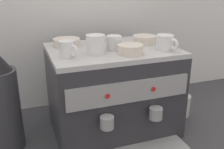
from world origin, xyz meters
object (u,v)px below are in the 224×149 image
object	(u,v)px
espresso_machine	(112,90)
ceramic_cup_0	(96,44)
ceramic_cup_1	(165,42)
ceramic_cup_3	(114,42)
ceramic_bowl_2	(67,42)
ceramic_bowl_1	(130,49)
ceramic_cup_2	(68,49)
ceramic_bowl_0	(144,40)
milk_pitcher	(181,105)

from	to	relation	value
espresso_machine	ceramic_cup_0	world-z (taller)	ceramic_cup_0
ceramic_cup_1	ceramic_cup_3	world-z (taller)	ceramic_cup_1
ceramic_cup_1	ceramic_bowl_2	distance (m)	0.45
ceramic_cup_3	ceramic_bowl_1	bearing A→B (deg)	-69.29
ceramic_bowl_1	ceramic_cup_2	bearing A→B (deg)	170.80
ceramic_bowl_0	ceramic_bowl_1	world-z (taller)	ceramic_bowl_1
ceramic_cup_3	ceramic_bowl_1	size ratio (longest dim) A/B	0.89
ceramic_bowl_2	milk_pitcher	xyz separation A→B (m)	(0.58, -0.12, -0.37)
ceramic_cup_3	ceramic_bowl_0	distance (m)	0.19
ceramic_bowl_2	milk_pitcher	world-z (taller)	ceramic_bowl_2
ceramic_cup_0	ceramic_cup_2	xyz separation A→B (m)	(-0.12, -0.01, -0.01)
ceramic_cup_3	ceramic_bowl_2	distance (m)	0.23
ceramic_cup_2	ceramic_bowl_2	bearing A→B (deg)	80.47
ceramic_cup_0	ceramic_cup_1	bearing A→B (deg)	-7.75
espresso_machine	ceramic_bowl_2	distance (m)	0.31
ceramic_cup_3	ceramic_bowl_0	bearing A→B (deg)	17.82
ceramic_bowl_0	ceramic_bowl_1	xyz separation A→B (m)	(-0.14, -0.15, 0.00)
ceramic_cup_1	milk_pitcher	size ratio (longest dim) A/B	0.97
ceramic_cup_0	ceramic_cup_1	xyz separation A→B (m)	(0.30, -0.04, -0.01)
espresso_machine	ceramic_cup_3	world-z (taller)	ceramic_cup_3
ceramic_cup_1	ceramic_cup_3	distance (m)	0.22
espresso_machine	ceramic_bowl_0	distance (m)	0.29
milk_pitcher	espresso_machine	bearing A→B (deg)	178.59
ceramic_bowl_0	ceramic_cup_1	bearing A→B (deg)	-78.20
ceramic_cup_0	milk_pitcher	size ratio (longest dim) A/B	0.95
espresso_machine	ceramic_cup_2	world-z (taller)	ceramic_cup_2
espresso_machine	ceramic_bowl_1	bearing A→B (deg)	-71.23
ceramic_cup_1	espresso_machine	bearing A→B (deg)	153.21
ceramic_cup_0	ceramic_bowl_1	size ratio (longest dim) A/B	1.02
ceramic_cup_0	ceramic_bowl_2	xyz separation A→B (m)	(-0.09, 0.18, -0.02)
ceramic_bowl_0	milk_pitcher	size ratio (longest dim) A/B	0.98
ceramic_cup_0	ceramic_cup_1	world-z (taller)	ceramic_cup_0
ceramic_cup_1	ceramic_cup_3	xyz separation A→B (m)	(-0.21, 0.09, -0.00)
ceramic_cup_3	espresso_machine	bearing A→B (deg)	98.05
ceramic_cup_0	ceramic_cup_2	distance (m)	0.12
ceramic_cup_1	ceramic_bowl_0	bearing A→B (deg)	101.80
ceramic_cup_3	milk_pitcher	world-z (taller)	ceramic_cup_3
ceramic_bowl_0	ceramic_bowl_2	world-z (taller)	ceramic_bowl_0
espresso_machine	ceramic_cup_0	distance (m)	0.27
espresso_machine	milk_pitcher	bearing A→B (deg)	-1.41
espresso_machine	ceramic_cup_0	size ratio (longest dim) A/B	5.18
ceramic_bowl_1	ceramic_bowl_2	world-z (taller)	ceramic_bowl_1
espresso_machine	ceramic_cup_1	distance (m)	0.33
ceramic_cup_0	ceramic_bowl_1	distance (m)	0.14
ceramic_bowl_1	milk_pitcher	world-z (taller)	ceramic_bowl_1
ceramic_cup_2	ceramic_bowl_1	xyz separation A→B (m)	(0.26, -0.04, -0.01)
ceramic_cup_3	ceramic_bowl_2	world-z (taller)	ceramic_cup_3
milk_pitcher	ceramic_cup_0	bearing A→B (deg)	-173.58
ceramic_cup_0	milk_pitcher	distance (m)	0.63
espresso_machine	ceramic_bowl_1	size ratio (longest dim) A/B	5.26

